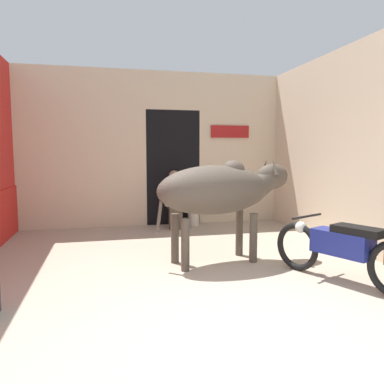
{
  "coord_description": "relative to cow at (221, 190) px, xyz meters",
  "views": [
    {
      "loc": [
        -1.0,
        -2.91,
        1.54
      ],
      "look_at": [
        0.18,
        2.22,
        0.98
      ],
      "focal_mm": 35.0,
      "sensor_mm": 36.0,
      "label": 1
    }
  ],
  "objects": [
    {
      "name": "cow",
      "position": [
        0.0,
        0.0,
        0.0
      ],
      "size": [
        2.08,
        0.98,
        1.45
      ],
      "color": "#4C4238",
      "rests_on": "ground_plane"
    },
    {
      "name": "wall_back_with_doorway",
      "position": [
        -0.39,
        3.17,
        0.44
      ],
      "size": [
        5.47,
        0.93,
        3.22
      ],
      "color": "beige",
      "rests_on": "ground_plane"
    },
    {
      "name": "shopkeeper_seated",
      "position": [
        -0.2,
        2.47,
        -0.4
      ],
      "size": [
        0.37,
        0.33,
        1.18
      ],
      "color": "brown",
      "rests_on": "ground_plane"
    },
    {
      "name": "motorcycle_near",
      "position": [
        1.13,
        -1.16,
        -0.6
      ],
      "size": [
        0.91,
        1.74,
        0.75
      ],
      "color": "black",
      "rests_on": "ground_plane"
    },
    {
      "name": "wall_right_with_door",
      "position": [
        2.28,
        0.38,
        0.57
      ],
      "size": [
        0.22,
        4.94,
        3.22
      ],
      "color": "beige",
      "rests_on": "ground_plane"
    },
    {
      "name": "plastic_stool",
      "position": [
        0.24,
        2.69,
        -0.8
      ],
      "size": [
        0.34,
        0.34,
        0.41
      ],
      "color": "beige",
      "rests_on": "ground_plane"
    },
    {
      "name": "ground_plane",
      "position": [
        -0.55,
        -2.04,
        -1.02
      ],
      "size": [
        30.0,
        30.0,
        0.0
      ],
      "primitive_type": "plane",
      "color": "tan"
    }
  ]
}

